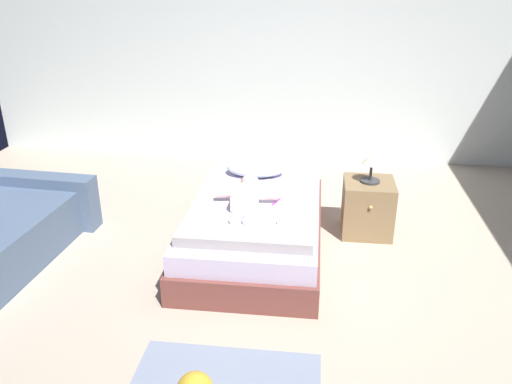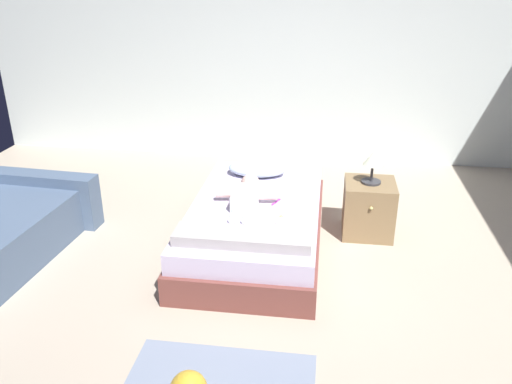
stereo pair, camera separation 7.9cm
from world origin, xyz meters
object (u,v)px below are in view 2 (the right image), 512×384
(nightstand, at_px, (368,208))
(bed, at_px, (256,224))
(baby, at_px, (247,195))
(pillow, at_px, (257,169))
(toothbrush, at_px, (277,201))
(baby_bottle, at_px, (281,219))
(lamp, at_px, (373,162))

(nightstand, bearing_deg, bed, -160.28)
(baby, bearing_deg, nightstand, 18.27)
(bed, xyz_separation_m, pillow, (-0.08, 0.64, 0.27))
(toothbrush, height_order, baby_bottle, baby_bottle)
(pillow, relative_size, nightstand, 1.12)
(baby, relative_size, nightstand, 1.41)
(baby, distance_m, toothbrush, 0.26)
(lamp, distance_m, baby_bottle, 1.04)
(toothbrush, bearing_deg, baby, -172.01)
(toothbrush, xyz_separation_m, lamp, (0.81, 0.31, 0.29))
(pillow, bearing_deg, bed, -82.80)
(lamp, bearing_deg, bed, -160.28)
(toothbrush, bearing_deg, pillow, 112.85)
(toothbrush, xyz_separation_m, baby_bottle, (0.07, -0.38, 0.02))
(nightstand, relative_size, lamp, 1.71)
(bed, distance_m, nightstand, 1.04)
(pillow, distance_m, toothbrush, 0.66)
(toothbrush, height_order, lamp, lamp)
(bed, bearing_deg, baby_bottle, -53.69)
(pillow, relative_size, baby_bottle, 4.40)
(baby, xyz_separation_m, lamp, (1.06, 0.35, 0.23))
(lamp, height_order, baby_bottle, lamp)
(bed, bearing_deg, nightstand, 19.72)
(pillow, xyz_separation_m, nightstand, (1.06, -0.29, -0.22))
(nightstand, bearing_deg, lamp, 90.00)
(baby_bottle, bearing_deg, baby, 133.98)
(baby, bearing_deg, pillow, 90.18)
(lamp, bearing_deg, baby_bottle, -136.67)
(baby_bottle, bearing_deg, lamp, 43.33)
(pillow, xyz_separation_m, lamp, (1.06, -0.29, 0.23))
(baby, bearing_deg, toothbrush, 7.99)
(toothbrush, xyz_separation_m, nightstand, (0.81, 0.31, -0.16))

